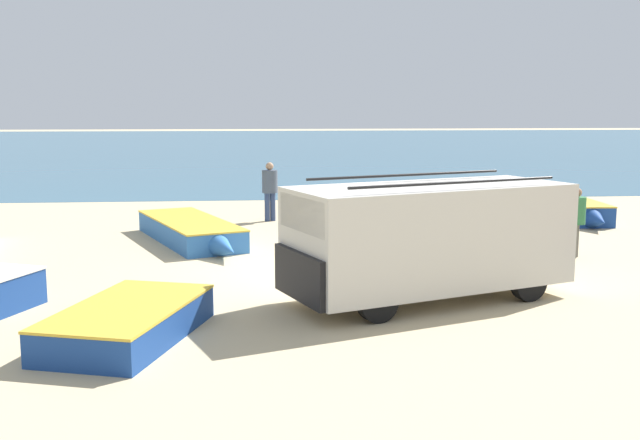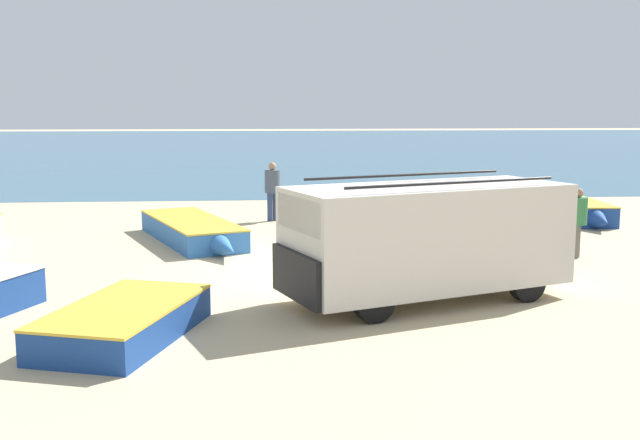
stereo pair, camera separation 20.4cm
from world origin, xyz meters
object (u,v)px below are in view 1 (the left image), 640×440
at_px(fishing_rowboat_5, 131,320).
at_px(fishing_rowboat_6, 569,210).
at_px(parked_van, 428,236).
at_px(fishing_rowboat_4, 192,231).
at_px(fisherman_0, 576,216).
at_px(fisherman_1, 270,186).
at_px(fishing_rowboat_2, 449,228).

distance_m(fishing_rowboat_5, fishing_rowboat_6, 15.90).
bearing_deg(parked_van, fishing_rowboat_6, -146.57).
bearing_deg(fishing_rowboat_4, fishing_rowboat_5, -23.62).
bearing_deg(fisherman_0, fishing_rowboat_6, 103.39).
xyz_separation_m(parked_van, fisherman_0, (4.28, 3.44, -0.19)).
xyz_separation_m(fishing_rowboat_5, fisherman_1, (2.37, 11.45, 0.81)).
relative_size(fishing_rowboat_4, fisherman_0, 3.45).
bearing_deg(fishing_rowboat_5, fishing_rowboat_4, 15.43).
bearing_deg(parked_van, fishing_rowboat_5, -0.62).
bearing_deg(fishing_rowboat_4, fisherman_0, 50.91).
xyz_separation_m(fishing_rowboat_4, fisherman_1, (2.10, 3.38, 0.79)).
distance_m(fishing_rowboat_6, fisherman_0, 6.15).
bearing_deg(fishing_rowboat_5, fishing_rowboat_6, -29.38).
relative_size(fishing_rowboat_4, fishing_rowboat_5, 1.46).
bearing_deg(fishing_rowboat_6, fisherman_0, -20.02).
distance_m(parked_van, fishing_rowboat_4, 7.88).
relative_size(fishing_rowboat_2, fishing_rowboat_4, 0.96).
bearing_deg(fishing_rowboat_4, parked_van, 15.26).
distance_m(fishing_rowboat_2, fishing_rowboat_4, 6.79).
bearing_deg(fishing_rowboat_2, fishing_rowboat_6, 97.89).
height_order(fishing_rowboat_2, fisherman_1, fisherman_1).
bearing_deg(parked_van, fisherman_1, -95.47).
height_order(fishing_rowboat_4, fisherman_1, fisherman_1).
distance_m(parked_van, fishing_rowboat_6, 11.27).
relative_size(fisherman_0, fisherman_1, 0.91).
bearing_deg(fishing_rowboat_6, parked_van, -33.62).
distance_m(parked_van, fishing_rowboat_5, 5.37).
distance_m(parked_van, fisherman_1, 9.99).
bearing_deg(fisherman_0, fishing_rowboat_5, -114.65).
relative_size(parked_van, fishing_rowboat_6, 1.17).
bearing_deg(fisherman_0, fisherman_1, 173.76).
bearing_deg(fishing_rowboat_6, fishing_rowboat_4, -73.56).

